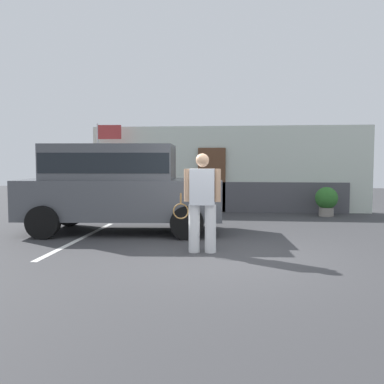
{
  "coord_description": "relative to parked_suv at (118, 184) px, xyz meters",
  "views": [
    {
      "loc": [
        0.32,
        -7.44,
        1.68
      ],
      "look_at": [
        -0.61,
        1.2,
        1.05
      ],
      "focal_mm": 40.44,
      "sensor_mm": 36.0,
      "label": 1
    }
  ],
  "objects": [
    {
      "name": "parked_suv",
      "position": [
        0.0,
        0.0,
        0.0
      ],
      "size": [
        4.74,
        2.46,
        2.05
      ],
      "rotation": [
        0.0,
        0.0,
        0.08
      ],
      "color": "#4C4F54",
      "rests_on": "ground_plane"
    },
    {
      "name": "tennis_player_man",
      "position": [
        2.15,
        -2.05,
        -0.21
      ],
      "size": [
        0.92,
        0.28,
        1.81
      ],
      "rotation": [
        0.0,
        0.0,
        3.14
      ],
      "color": "white",
      "rests_on": "ground_plane"
    },
    {
      "name": "potted_plant_by_porch",
      "position": [
        5.47,
        3.52,
        -0.65
      ],
      "size": [
        0.67,
        0.67,
        0.89
      ],
      "color": "gray",
      "rests_on": "ground_plane"
    },
    {
      "name": "flag_pole",
      "position": [
        -1.52,
        3.72,
        0.85
      ],
      "size": [
        0.8,
        0.07,
        2.87
      ],
      "color": "silver",
      "rests_on": "ground_plane"
    },
    {
      "name": "parking_stripe_0",
      "position": [
        -0.56,
        -0.93,
        -1.14
      ],
      "size": [
        0.12,
        4.4,
        0.01
      ],
      "primitive_type": "cube",
      "color": "silver",
      "rests_on": "ground_plane"
    },
    {
      "name": "house_frontage",
      "position": [
        2.48,
        4.46,
        0.18
      ],
      "size": [
        9.13,
        0.4,
        2.81
      ],
      "color": "silver",
      "rests_on": "ground_plane"
    },
    {
      "name": "ground_plane",
      "position": [
        2.49,
        -2.43,
        -1.15
      ],
      "size": [
        40.0,
        40.0,
        0.0
      ],
      "primitive_type": "plane",
      "color": "#38383A"
    }
  ]
}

